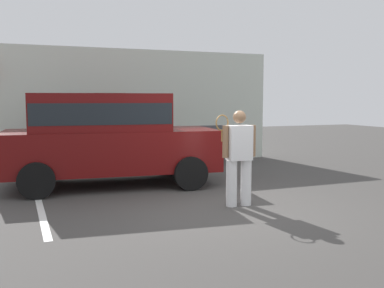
# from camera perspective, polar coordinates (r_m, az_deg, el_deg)

# --- Properties ---
(ground_plane) EXTENTS (40.00, 40.00, 0.00)m
(ground_plane) POSITION_cam_1_polar(r_m,az_deg,el_deg) (7.91, 4.04, -8.39)
(ground_plane) COLOR #423F3D
(parking_stripe_0) EXTENTS (0.12, 4.40, 0.01)m
(parking_stripe_0) POSITION_cam_1_polar(r_m,az_deg,el_deg) (8.62, -18.91, -7.47)
(parking_stripe_0) COLOR silver
(parking_stripe_0) RESTS_ON ground_plane
(house_frontage) EXTENTS (8.58, 0.40, 3.38)m
(house_frontage) POSITION_cam_1_polar(r_m,az_deg,el_deg) (13.37, -7.33, 4.27)
(house_frontage) COLOR silver
(house_frontage) RESTS_ON ground_plane
(parked_suv) EXTENTS (4.77, 2.55, 2.05)m
(parked_suv) POSITION_cam_1_polar(r_m,az_deg,el_deg) (10.02, -10.86, 1.18)
(parked_suv) COLOR #590C0C
(parked_suv) RESTS_ON ground_plane
(tennis_player_man) EXTENTS (0.78, 0.29, 1.73)m
(tennis_player_man) POSITION_cam_1_polar(r_m,az_deg,el_deg) (8.07, 6.02, -1.58)
(tennis_player_man) COLOR white
(tennis_player_man) RESTS_ON ground_plane
(potted_plant_by_porch) EXTENTS (0.52, 0.52, 0.69)m
(potted_plant_by_porch) POSITION_cam_1_polar(r_m,az_deg,el_deg) (13.39, 2.79, -0.86)
(potted_plant_by_porch) COLOR brown
(potted_plant_by_porch) RESTS_ON ground_plane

